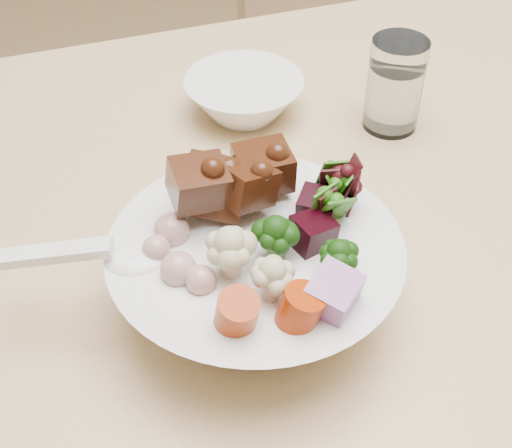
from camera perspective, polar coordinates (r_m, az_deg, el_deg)
The scene contains 5 objects.
chair_far at distance 1.50m, azimuth 7.41°, elevation 12.92°, with size 0.46×0.46×0.83m.
food_bowl at distance 0.59m, azimuth 0.07°, elevation -3.66°, with size 0.24×0.24×0.13m.
soup_spoon at distance 0.57m, azimuth -11.23°, elevation -2.72°, with size 0.15×0.07×0.03m.
water_glass at distance 0.81m, azimuth 11.01°, elevation 10.61°, with size 0.06×0.06×0.11m.
side_bowl at distance 0.83m, azimuth -0.96°, elevation 10.11°, with size 0.14×0.14×0.05m, color white, non-canonical shape.
Camera 1 is at (-0.47, -0.65, 1.20)m, focal length 50.00 mm.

